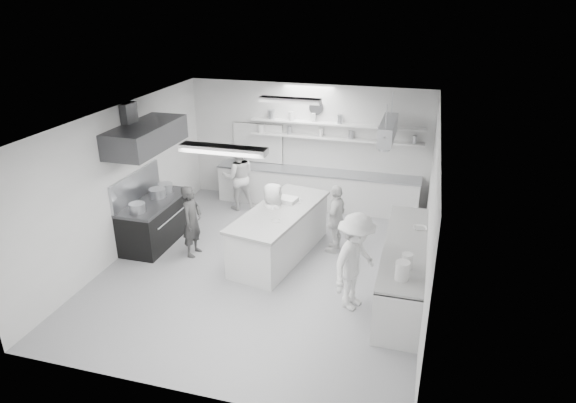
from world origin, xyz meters
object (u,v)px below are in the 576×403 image
(stove, at_px, (156,222))
(right_counter, at_px, (403,269))
(back_counter, at_px, (316,189))
(prep_island, at_px, (280,234))
(cook_stove, at_px, (192,221))
(cook_back, at_px, (239,177))

(stove, bearing_deg, right_counter, -6.52)
(back_counter, bearing_deg, right_counter, -55.35)
(back_counter, bearing_deg, prep_island, -93.41)
(right_counter, xyz_separation_m, cook_stove, (-4.22, 0.30, 0.28))
(cook_stove, bearing_deg, prep_island, -72.90)
(cook_stove, distance_m, cook_back, 2.50)
(right_counter, xyz_separation_m, cook_back, (-4.17, 2.79, 0.36))
(prep_island, bearing_deg, stove, -166.38)
(prep_island, xyz_separation_m, cook_stove, (-1.72, -0.44, 0.27))
(prep_island, height_order, cook_stove, cook_stove)
(prep_island, bearing_deg, cook_stove, -154.84)
(stove, distance_m, cook_back, 2.47)
(back_counter, distance_m, cook_back, 1.95)
(prep_island, relative_size, cook_stove, 1.75)
(right_counter, height_order, cook_back, cook_back)
(prep_island, height_order, cook_back, cook_back)
(back_counter, height_order, right_counter, right_counter)
(stove, bearing_deg, prep_island, 2.89)
(prep_island, distance_m, cook_stove, 1.79)
(back_counter, relative_size, prep_island, 1.91)
(cook_stove, bearing_deg, cook_back, 1.37)
(back_counter, relative_size, cook_stove, 3.34)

